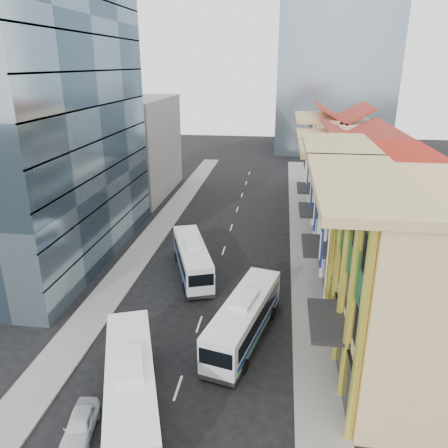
# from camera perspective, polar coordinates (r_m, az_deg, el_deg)

# --- Properties ---
(ground) EXTENTS (200.00, 200.00, 0.00)m
(ground) POSITION_cam_1_polar(r_m,az_deg,el_deg) (27.84, -6.55, -21.83)
(ground) COLOR black
(ground) RESTS_ON ground
(sidewalk_right) EXTENTS (3.00, 90.00, 0.15)m
(sidewalk_right) POSITION_cam_1_polar(r_m,az_deg,el_deg) (45.94, 10.54, -3.91)
(sidewalk_right) COLOR slate
(sidewalk_right) RESTS_ON ground
(sidewalk_left) EXTENTS (3.00, 90.00, 0.15)m
(sidewalk_left) POSITION_cam_1_polar(r_m,az_deg,el_deg) (47.97, -10.18, -2.81)
(sidewalk_left) COLOR slate
(sidewalk_left) RESTS_ON ground
(shophouse_tan) EXTENTS (8.00, 14.00, 12.00)m
(shophouse_tan) POSITION_cam_1_polar(r_m,az_deg,el_deg) (29.17, 23.61, -7.19)
(shophouse_tan) COLOR #D5B47B
(shophouse_tan) RESTS_ON ground
(shophouse_red) EXTENTS (8.00, 10.00, 12.00)m
(shophouse_red) POSITION_cam_1_polar(r_m,az_deg,el_deg) (39.92, 19.27, 0.67)
(shophouse_red) COLOR #A61E12
(shophouse_red) RESTS_ON ground
(shophouse_cream_near) EXTENTS (8.00, 9.00, 10.00)m
(shophouse_cream_near) POSITION_cam_1_polar(r_m,az_deg,el_deg) (49.11, 17.11, 3.25)
(shophouse_cream_near) COLOR beige
(shophouse_cream_near) RESTS_ON ground
(shophouse_cream_mid) EXTENTS (8.00, 9.00, 10.00)m
(shophouse_cream_mid) POSITION_cam_1_polar(r_m,az_deg,el_deg) (57.69, 15.79, 5.84)
(shophouse_cream_mid) COLOR beige
(shophouse_cream_mid) RESTS_ON ground
(shophouse_cream_far) EXTENTS (8.00, 12.00, 11.00)m
(shophouse_cream_far) POSITION_cam_1_polar(r_m,az_deg,el_deg) (67.75, 14.69, 8.43)
(shophouse_cream_far) COLOR beige
(shophouse_cream_far) RESTS_ON ground
(office_tower) EXTENTS (12.00, 26.00, 30.00)m
(office_tower) POSITION_cam_1_polar(r_m,az_deg,el_deg) (45.18, -23.24, 14.10)
(office_tower) COLOR #3F5565
(office_tower) RESTS_ON ground
(office_block_far) EXTENTS (10.00, 18.00, 14.00)m
(office_block_far) POSITION_cam_1_polar(r_m,az_deg,el_deg) (66.62, -11.66, 9.80)
(office_block_far) COLOR gray
(office_block_far) RESTS_ON ground
(bus_left_near) EXTENTS (6.40, 11.56, 3.64)m
(bus_left_near) POSITION_cam_1_polar(r_m,az_deg,el_deg) (26.13, -12.04, -20.24)
(bus_left_near) COLOR silver
(bus_left_near) RESTS_ON ground
(bus_left_far) EXTENTS (5.78, 10.61, 3.33)m
(bus_left_far) POSITION_cam_1_polar(r_m,az_deg,el_deg) (40.65, -4.18, -4.43)
(bus_left_far) COLOR silver
(bus_left_far) RESTS_ON ground
(bus_right) EXTENTS (4.97, 10.99, 3.43)m
(bus_right) POSITION_cam_1_polar(r_m,az_deg,el_deg) (31.54, 2.64, -12.15)
(bus_right) COLOR silver
(bus_right) RESTS_ON ground
(sedan_left) EXTENTS (2.05, 3.86, 1.25)m
(sedan_left) POSITION_cam_1_polar(r_m,az_deg,el_deg) (26.54, -18.28, -23.64)
(sedan_left) COLOR silver
(sedan_left) RESTS_ON ground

